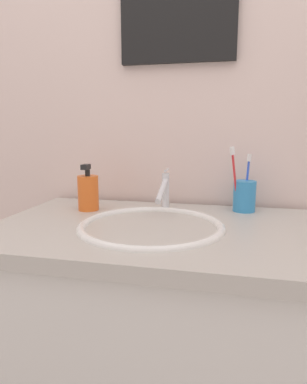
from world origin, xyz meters
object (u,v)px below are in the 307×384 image
Objects in this scene: toothbrush_red at (235,175)px; soap_dispenser at (88,192)px; toothbrush_cup at (244,196)px; toothbrush_blue at (247,178)px; faucet at (164,190)px.

toothbrush_red reaches higher than soap_dispenser.
toothbrush_blue is at bearing 68.35° from toothbrush_cup.
toothbrush_red is at bearing -146.59° from toothbrush_cup.
toothbrush_red is at bearing 8.61° from faucet.
toothbrush_cup is at bearing 12.43° from faucet.
faucet is at bearing -164.34° from toothbrush_blue.
toothbrush_red is 1.34× the size of soap_dispenser.
soap_dispenser reaches higher than faucet.
toothbrush_blue is (0.26, 0.07, 0.04)m from faucet.
toothbrush_blue is (0.01, 0.02, 0.06)m from toothbrush_cup.
faucet is 1.08× the size of soap_dispenser.
toothbrush_blue is at bearing 44.01° from toothbrush_red.
faucet is at bearing 9.35° from soap_dispenser.
toothbrush_cup is 0.50m from soap_dispenser.
faucet is 1.66× the size of toothbrush_cup.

